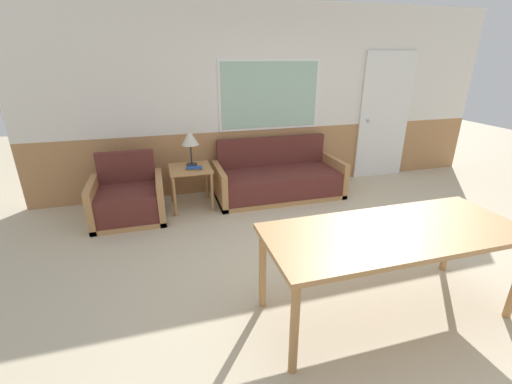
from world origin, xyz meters
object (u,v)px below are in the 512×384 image
couch (278,180)px  armchair (129,200)px  table_lamp (190,139)px  dining_table (394,238)px  side_table (191,174)px

couch → armchair: 2.12m
table_lamp → dining_table: bearing=-65.3°
armchair → couch: bearing=-9.8°
armchair → dining_table: armchair is taller
couch → table_lamp: 1.43m
side_table → table_lamp: table_lamp is taller
side_table → armchair: bearing=-168.6°
dining_table → armchair: bearing=130.9°
side_table → table_lamp: size_ratio=1.18×
table_lamp → side_table: bearing=-110.2°
armchair → dining_table: 3.23m
couch → armchair: couch is taller
table_lamp → armchair: bearing=-162.9°
side_table → dining_table: (1.27, -2.58, 0.20)m
couch → table_lamp: table_lamp is taller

